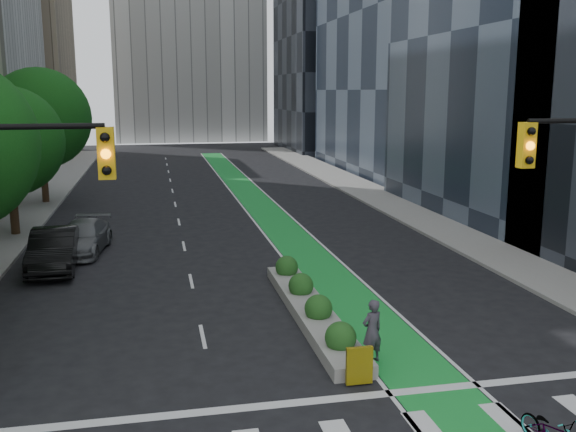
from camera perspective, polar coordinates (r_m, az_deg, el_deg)
name	(u,v)px	position (r m, az deg, el deg)	size (l,w,h in m)	color
ground	(333,425)	(15.40, 4.03, -18.05)	(160.00, 160.00, 0.00)	black
sidewalk_left	(12,224)	(39.47, -23.35, -0.66)	(3.60, 90.00, 0.15)	gray
sidewalk_right	(404,209)	(41.65, 10.31, 0.65)	(3.60, 90.00, 0.15)	gray
bike_lane_paint	(256,201)	(44.09, -2.84, 1.30)	(2.20, 70.00, 0.01)	green
building_tan_far	(1,40)	(80.76, -24.16, 14.07)	(14.00, 16.00, 26.00)	tan
building_dark_end	(341,38)	(84.59, 4.70, 15.47)	(14.00, 18.00, 28.00)	black
tree_midfar	(8,142)	(35.76, -23.62, 6.09)	(5.60, 5.60, 7.76)	black
tree_far	(40,118)	(45.54, -21.19, 8.09)	(6.60, 6.60, 9.00)	black
median_planter	(311,306)	(21.76, 2.03, -8.02)	(1.20, 10.26, 1.10)	gray
bicycle	(551,431)	(15.28, 22.31, -17.30)	(0.58, 1.67, 0.88)	gray
cyclist	(372,331)	(18.28, 7.48, -10.10)	(0.67, 0.44, 1.83)	#3D3742
parked_car_left_mid	(54,250)	(28.95, -20.09, -2.84)	(1.82, 5.23, 1.72)	black
parked_car_left_far	(83,237)	(31.54, -17.79, -1.83)	(2.05, 5.04, 1.46)	#56595B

